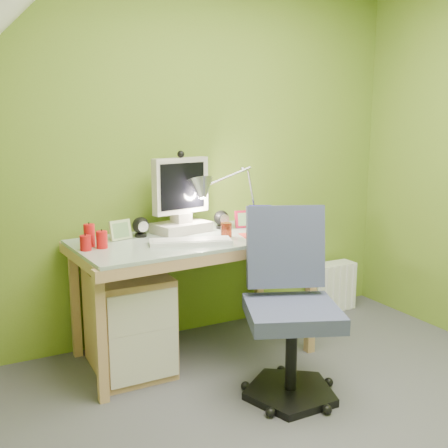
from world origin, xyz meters
name	(u,v)px	position (x,y,z in m)	size (l,w,h in m)	color
wall_back	(181,155)	(0.00, 1.60, 1.20)	(3.20, 0.01, 2.40)	olive
desk	(194,297)	(-0.09, 1.23, 0.37)	(1.38, 0.69, 0.74)	tan
monitor	(181,188)	(-0.09, 1.41, 1.01)	(0.40, 0.23, 0.55)	beige
speaker_left	(141,227)	(-0.36, 1.39, 0.80)	(0.10, 0.10, 0.12)	black
speaker_right	(221,219)	(0.18, 1.39, 0.80)	(0.10, 0.10, 0.12)	black
keyboard	(190,242)	(-0.17, 1.09, 0.75)	(0.46, 0.15, 0.02)	white
mousepad	(260,235)	(0.29, 1.09, 0.74)	(0.22, 0.16, 0.01)	red
mouse	(260,232)	(0.29, 1.09, 0.76)	(0.11, 0.07, 0.04)	white
amber_tumbler	(226,230)	(0.09, 1.15, 0.78)	(0.07, 0.07, 0.09)	maroon
candle_cluster	(91,237)	(-0.69, 1.24, 0.80)	(0.17, 0.15, 0.12)	red
photo_frame_red	(245,219)	(0.33, 1.35, 0.79)	(0.13, 0.02, 0.11)	#BA1331
photo_frame_blue	(260,215)	(0.47, 1.39, 0.80)	(0.15, 0.02, 0.13)	navy
photo_frame_green	(120,230)	(-0.49, 1.37, 0.79)	(0.13, 0.02, 0.11)	#B9CF8E
desk_lamp	(244,183)	(0.36, 1.41, 1.02)	(0.53, 0.23, 0.57)	silver
task_chair	(292,311)	(0.15, 0.53, 0.47)	(0.52, 0.52, 0.94)	#3B4161
radiator	(331,287)	(1.16, 1.46, 0.18)	(0.36, 0.14, 0.36)	white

